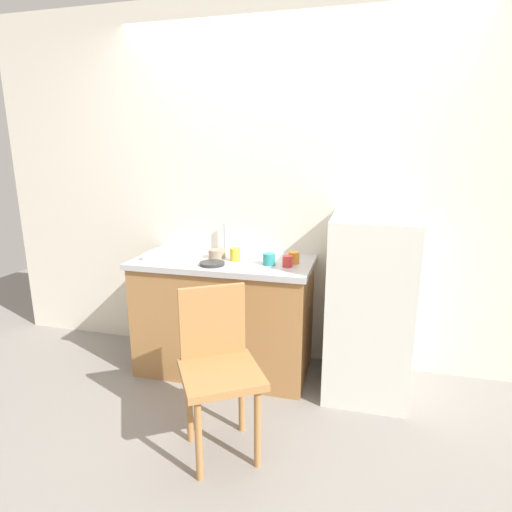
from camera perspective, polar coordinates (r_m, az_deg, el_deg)
ground_plane at (r=2.64m, az=-0.16°, el=-22.75°), size 8.00×8.00×0.00m
back_wall at (r=3.10m, az=4.56°, el=9.23°), size 4.80×0.10×2.65m
cabinet_base at (r=3.08m, az=-4.31°, el=-8.43°), size 1.22×0.60×0.81m
countertop at (r=2.95m, az=-4.46°, el=-0.80°), size 1.26×0.64×0.04m
faucet at (r=3.17m, az=-4.26°, el=2.68°), size 0.02×0.02×0.22m
refrigerator at (r=2.85m, az=15.25°, el=-6.66°), size 0.52×0.63×1.19m
chair at (r=2.26m, az=-5.23°, el=-14.56°), size 0.55×0.55×0.89m
dish_tray at (r=3.01m, az=-12.14°, el=0.11°), size 0.28×0.20×0.05m
terracotta_bowl at (r=2.98m, az=-5.40°, el=0.33°), size 0.12×0.12×0.06m
hotplate at (r=2.79m, az=-6.08°, el=-1.05°), size 0.17×0.17×0.02m
cup_orange at (r=2.83m, az=5.20°, el=-0.22°), size 0.08×0.08×0.08m
cup_yellow at (r=2.89m, az=-2.89°, el=0.22°), size 0.07×0.07×0.09m
cup_red at (r=2.73m, az=4.37°, el=-0.74°), size 0.07×0.07×0.07m
cup_teal at (r=2.78m, az=1.81°, el=-0.44°), size 0.08×0.08×0.08m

